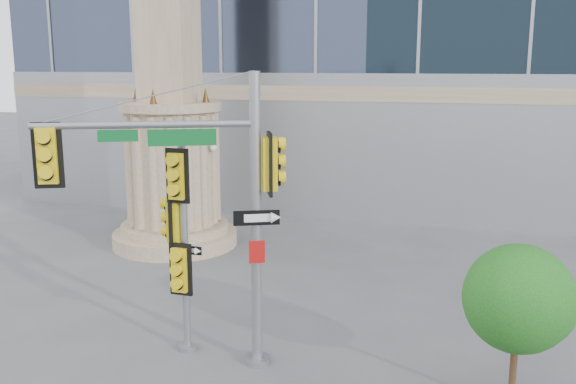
# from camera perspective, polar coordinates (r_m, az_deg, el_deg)

# --- Properties ---
(monument) EXTENTS (4.40, 4.40, 16.60)m
(monument) POSITION_cam_1_polar(r_m,az_deg,el_deg) (22.59, -10.44, 8.96)
(monument) COLOR gray
(monument) RESTS_ON ground
(main_signal_pole) EXTENTS (4.60, 2.25, 6.27)m
(main_signal_pole) POSITION_cam_1_polar(r_m,az_deg,el_deg) (13.21, -7.79, 0.20)
(main_signal_pole) COLOR slate
(main_signal_pole) RESTS_ON ground
(secondary_signal_pole) EXTENTS (0.81, 0.62, 4.73)m
(secondary_signal_pole) POSITION_cam_1_polar(r_m,az_deg,el_deg) (14.24, -9.61, -3.61)
(secondary_signal_pole) COLOR slate
(secondary_signal_pole) RESTS_ON ground
(street_tree) EXTENTS (2.07, 2.02, 3.22)m
(street_tree) POSITION_cam_1_polar(r_m,az_deg,el_deg) (12.65, 19.95, -9.26)
(street_tree) COLOR gray
(street_tree) RESTS_ON ground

